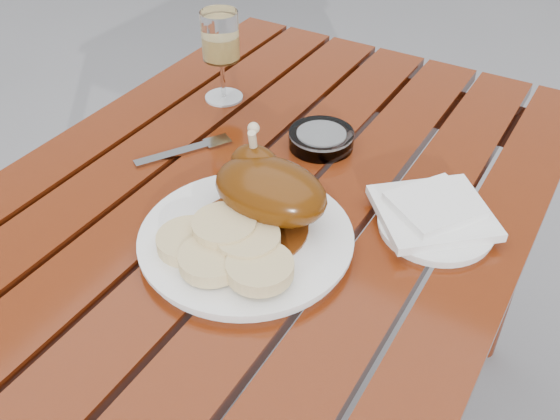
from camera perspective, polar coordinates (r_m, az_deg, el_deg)
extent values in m
cube|color=maroon|center=(1.24, -1.70, -12.44)|extent=(0.80, 1.20, 0.75)
cylinder|color=white|center=(0.88, -3.11, -2.71)|extent=(0.34, 0.34, 0.02)
cylinder|color=#552309|center=(0.88, -2.61, -1.59)|extent=(0.16, 0.16, 0.00)
ellipsoid|color=#572B06|center=(0.88, -0.89, 1.78)|extent=(0.17, 0.11, 0.09)
ellipsoid|color=#572B06|center=(0.90, -2.24, 4.01)|extent=(0.08, 0.06, 0.07)
cylinder|color=#C6B28C|center=(0.90, -2.37, 5.27)|extent=(0.02, 0.04, 0.09)
cylinder|color=#E0C888|center=(0.86, -8.33, -2.83)|extent=(0.09, 0.09, 0.02)
cylinder|color=#E0C888|center=(0.82, -6.25, -4.51)|extent=(0.09, 0.09, 0.02)
cylinder|color=#E0C888|center=(0.80, -1.86, -5.32)|extent=(0.09, 0.09, 0.02)
cylinder|color=#E0C888|center=(0.83, -2.97, -2.75)|extent=(0.09, 0.09, 0.02)
cylinder|color=#E0C888|center=(0.85, -5.12, -1.53)|extent=(0.09, 0.09, 0.02)
cylinder|color=#EEC96C|center=(1.20, -5.37, 13.76)|extent=(0.08, 0.08, 0.17)
cylinder|color=white|center=(0.94, 14.04, -1.39)|extent=(0.20, 0.20, 0.01)
cube|color=white|center=(0.94, 13.81, -0.22)|extent=(0.22, 0.22, 0.01)
cylinder|color=#B2B7BC|center=(1.09, 3.79, 6.50)|extent=(0.14, 0.14, 0.03)
cube|color=gray|center=(1.08, -9.19, 5.25)|extent=(0.10, 0.15, 0.01)
cube|color=gray|center=(0.85, 0.48, -5.20)|extent=(0.02, 0.20, 0.01)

